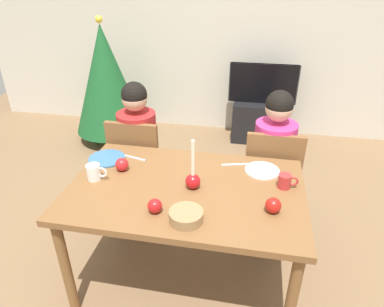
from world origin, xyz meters
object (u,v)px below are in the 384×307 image
(dining_table, at_px, (186,198))
(christmas_tree, at_px, (106,80))
(tv, at_px, (263,84))
(apple_near_candle, at_px, (155,206))
(chair_left, at_px, (138,163))
(person_left_child, at_px, (139,155))
(bowl_walnuts, at_px, (186,216))
(apple_by_right_mug, at_px, (122,164))
(plate_right, at_px, (262,171))
(apple_by_left_plate, at_px, (273,205))
(plate_left, at_px, (107,158))
(mug_left, at_px, (94,172))
(tv_stand, at_px, (259,121))
(mug_right, at_px, (285,181))
(person_right_child, at_px, (271,167))
(chair_right, at_px, (271,176))
(candle_centerpiece, at_px, (193,178))

(dining_table, bearing_deg, christmas_tree, 124.39)
(tv, height_order, apple_near_candle, tv)
(chair_left, bearing_deg, person_left_child, 90.00)
(bowl_walnuts, xyz_separation_m, apple_by_right_mug, (-0.50, 0.41, 0.01))
(plate_right, distance_m, apple_by_left_plate, 0.42)
(plate_left, bearing_deg, plate_right, 2.03)
(chair_left, bearing_deg, mug_left, -94.49)
(chair_left, height_order, plate_right, chair_left)
(apple_near_candle, bearing_deg, plate_left, 134.63)
(chair_left, bearing_deg, plate_left, -101.68)
(tv_stand, bearing_deg, plate_left, -116.65)
(chair_left, height_order, person_left_child, person_left_child)
(person_left_child, height_order, tv_stand, person_left_child)
(plate_right, relative_size, mug_right, 1.84)
(tv_stand, bearing_deg, dining_table, -100.89)
(apple_by_right_mug, bearing_deg, mug_left, -134.17)
(person_right_child, bearing_deg, plate_right, -102.68)
(tv_stand, xyz_separation_m, apple_near_candle, (-0.56, -2.56, 0.55))
(christmas_tree, bearing_deg, apple_near_candle, -61.06)
(person_left_child, bearing_deg, mug_left, -94.27)
(mug_right, bearing_deg, person_left_child, 154.07)
(bowl_walnuts, bearing_deg, mug_right, 38.29)
(chair_left, relative_size, plate_right, 4.07)
(tv_stand, relative_size, plate_left, 2.61)
(chair_right, xyz_separation_m, person_right_child, (0.00, 0.03, 0.06))
(christmas_tree, xyz_separation_m, apple_by_right_mug, (0.91, -1.86, 0.04))
(chair_left, relative_size, tv, 1.14)
(christmas_tree, distance_m, plate_left, 1.89)
(tv, height_order, mug_right, tv)
(apple_by_left_plate, height_order, apple_by_right_mug, same)
(person_left_child, distance_m, apple_by_right_mug, 0.58)
(dining_table, xyz_separation_m, plate_right, (0.45, 0.26, 0.09))
(chair_left, distance_m, person_left_child, 0.07)
(mug_left, bearing_deg, tv_stand, 66.46)
(apple_by_right_mug, bearing_deg, apple_by_left_plate, -15.10)
(chair_right, distance_m, apple_by_right_mug, 1.13)
(apple_by_right_mug, bearing_deg, christmas_tree, 116.00)
(apple_near_candle, bearing_deg, mug_right, 28.10)
(chair_left, bearing_deg, bowl_walnuts, -57.27)
(plate_right, xyz_separation_m, mug_right, (0.13, -0.16, 0.04))
(apple_near_candle, bearing_deg, christmas_tree, 118.94)
(candle_centerpiece, height_order, plate_left, candle_centerpiece)
(mug_left, bearing_deg, christmas_tree, 111.38)
(person_right_child, distance_m, plate_right, 0.43)
(plate_left, bearing_deg, christmas_tree, 113.30)
(dining_table, distance_m, chair_left, 0.81)
(chair_right, bearing_deg, mug_left, -150.25)
(person_left_child, distance_m, candle_centerpiece, 0.89)
(apple_by_left_plate, distance_m, apple_by_right_mug, 0.98)
(tv, distance_m, bowl_walnuts, 2.63)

